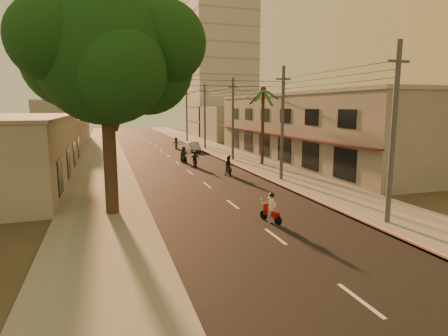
% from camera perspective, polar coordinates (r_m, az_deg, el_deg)
% --- Properties ---
extents(ground, '(160.00, 160.00, 0.00)m').
position_cam_1_polar(ground, '(21.03, 3.11, -6.92)').
color(ground, '#383023').
rests_on(ground, ground).
extents(road, '(10.00, 140.00, 0.02)m').
position_cam_1_polar(road, '(39.97, -7.10, 0.78)').
color(road, black).
rests_on(road, ground).
extents(sidewalk_right, '(5.00, 140.00, 0.12)m').
position_cam_1_polar(sidewalk_right, '(41.96, 3.02, 1.31)').
color(sidewalk_right, slate).
rests_on(sidewalk_right, ground).
extents(sidewalk_left, '(5.00, 140.00, 0.12)m').
position_cam_1_polar(sidewalk_left, '(39.31, -17.91, 0.33)').
color(sidewalk_left, slate).
rests_on(sidewalk_left, ground).
extents(curb_stripe, '(0.20, 60.00, 0.20)m').
position_cam_1_polar(curb_stripe, '(36.50, 2.26, 0.18)').
color(curb_stripe, red).
rests_on(curb_stripe, ground).
extents(shophouse_row, '(8.80, 34.20, 7.30)m').
position_cam_1_polar(shophouse_row, '(42.57, 12.23, 6.08)').
color(shophouse_row, gray).
rests_on(shophouse_row, ground).
extents(left_building, '(8.20, 24.20, 5.20)m').
position_cam_1_polar(left_building, '(33.72, -29.21, 2.54)').
color(left_building, '#9A958B').
rests_on(left_building, ground).
extents(distant_tower, '(12.10, 12.10, 28.00)m').
position_cam_1_polar(distant_tower, '(78.81, -0.47, 15.19)').
color(distant_tower, '#B7B5B2').
rests_on(distant_tower, ground).
extents(broadleaf_tree, '(9.60, 8.70, 12.10)m').
position_cam_1_polar(broadleaf_tree, '(21.19, -16.59, 15.99)').
color(broadleaf_tree, black).
rests_on(broadleaf_tree, ground).
extents(palm_tree, '(5.00, 5.00, 8.20)m').
position_cam_1_polar(palm_tree, '(38.07, 5.99, 11.16)').
color(palm_tree, black).
rests_on(palm_tree, ground).
extents(utility_poles, '(1.20, 48.26, 9.00)m').
position_cam_1_polar(utility_poles, '(41.13, 1.37, 10.21)').
color(utility_poles, '#38383A').
rests_on(utility_poles, ground).
extents(filler_right, '(8.00, 14.00, 6.00)m').
position_cam_1_polar(filler_right, '(67.36, 0.70, 6.83)').
color(filler_right, '#9A958B').
rests_on(filler_right, ground).
extents(filler_left_near, '(8.00, 14.00, 4.40)m').
position_cam_1_polar(filler_left_near, '(53.43, -25.02, 4.48)').
color(filler_left_near, '#9A958B').
rests_on(filler_left_near, ground).
extents(filler_left_far, '(8.00, 14.00, 7.00)m').
position_cam_1_polar(filler_left_far, '(71.24, -23.30, 6.62)').
color(filler_left_far, '#9A958B').
rests_on(filler_left_far, ground).
extents(scooter_red, '(0.81, 1.57, 1.58)m').
position_cam_1_polar(scooter_red, '(19.36, 7.24, -6.25)').
color(scooter_red, black).
rests_on(scooter_red, ground).
extents(scooter_mid_a, '(1.02, 1.81, 1.79)m').
position_cam_1_polar(scooter_mid_a, '(32.20, 0.75, 0.25)').
color(scooter_mid_a, black).
rests_on(scooter_mid_a, ground).
extents(scooter_mid_b, '(0.94, 1.65, 1.62)m').
position_cam_1_polar(scooter_mid_b, '(36.99, -4.45, 1.26)').
color(scooter_mid_b, black).
rests_on(scooter_mid_b, ground).
extents(scooter_far_a, '(0.97, 1.79, 1.76)m').
position_cam_1_polar(scooter_far_a, '(40.00, -6.16, 1.94)').
color(scooter_far_a, black).
rests_on(scooter_far_a, ground).
extents(scooter_far_b, '(1.31, 1.69, 1.69)m').
position_cam_1_polar(scooter_far_b, '(53.41, -7.31, 3.73)').
color(scooter_far_b, black).
rests_on(scooter_far_b, ground).
extents(parked_car, '(1.68, 3.93, 1.25)m').
position_cam_1_polar(parked_car, '(50.20, -4.69, 3.25)').
color(parked_car, gray).
rests_on(parked_car, ground).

